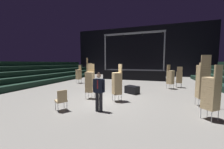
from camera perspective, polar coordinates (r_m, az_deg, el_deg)
The scene contains 16 objects.
ground_plane at distance 7.85m, azimuth -2.21°, elevation -10.85°, with size 22.00×30.00×0.10m, color slate.
arena_end_wall at distance 22.30m, azimuth 11.68°, elevation 9.89°, with size 22.00×0.30×8.00m, color black.
bleacher_bank_left at distance 14.32m, azimuth -37.09°, elevation 0.14°, with size 3.75×24.00×2.25m.
stage_riser at distance 17.62m, azimuth 9.67°, elevation 0.34°, with size 7.69×3.31×5.77m.
man_with_tie at distance 5.63m, azimuth -5.83°, elevation -6.66°, with size 0.57×0.25×1.71m.
chair_stack_front_left at distance 12.11m, azimuth -9.92°, elevation 1.11°, with size 0.53×0.53×2.56m.
chair_stack_front_right at distance 6.01m, azimuth 37.44°, elevation -6.36°, with size 0.62×0.62×2.05m.
chair_stack_mid_left at distance 12.44m, azimuth 27.44°, elevation -1.04°, with size 0.47×0.47×1.79m.
chair_stack_mid_right at distance 7.08m, azimuth 2.21°, elevation -3.70°, with size 0.62×0.62×2.05m.
chair_stack_mid_centre at distance 11.53m, azimuth 24.27°, elevation -0.93°, with size 0.62×0.62×1.96m.
chair_stack_rear_left at distance 10.02m, azimuth 35.36°, elevation -1.80°, with size 0.60×0.60×2.14m.
chair_stack_rear_right at distance 7.72m, azimuth -9.67°, elevation -3.04°, with size 0.48×0.48×2.05m.
chair_stack_rear_centre at distance 13.90m, azimuth -14.44°, elevation 0.15°, with size 0.57×0.57×1.88m.
chair_stack_aisle_left at distance 7.59m, azimuth 35.01°, elevation -2.43°, with size 0.49×0.49×2.48m.
equipment_road_case at distance 9.15m, azimuth 8.81°, elevation -6.62°, with size 0.90×0.60×0.52m, color black.
loose_chair_near_man at distance 6.17m, azimuth -21.35°, elevation -10.05°, with size 0.61×0.61×0.95m.
Camera 1 is at (2.67, -7.06, 2.12)m, focal length 20.79 mm.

